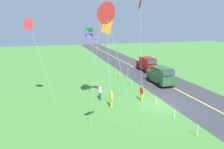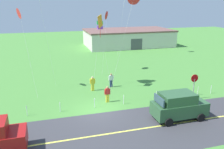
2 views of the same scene
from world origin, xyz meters
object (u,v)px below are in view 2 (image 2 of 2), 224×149
object	(u,v)px
person_adult_companion	(111,80)
kite_blue_mid	(100,25)
person_child_watcher	(93,83)
kite_green_far	(20,14)
stop_sign	(194,82)
kite_orange_near	(107,16)
person_adult_near	(107,94)
car_suv_foreground	(179,106)
warehouse_distant	(128,38)
kite_yellow_high	(100,22)

from	to	relation	value
person_adult_companion	kite_blue_mid	size ratio (longest dim) A/B	0.22
person_child_watcher	kite_green_far	xyz separation A→B (m)	(-6.75, 2.27, 7.20)
stop_sign	kite_green_far	world-z (taller)	kite_green_far
kite_orange_near	person_adult_companion	bearing A→B (deg)	-101.19
person_adult_near	person_adult_companion	distance (m)	4.23
stop_sign	kite_blue_mid	distance (m)	11.35
car_suv_foreground	person_adult_companion	size ratio (longest dim) A/B	2.75
car_suv_foreground	kite_green_far	distance (m)	17.49
stop_sign	person_adult_companion	world-z (taller)	stop_sign
person_adult_companion	kite_blue_mid	bearing A→B (deg)	-14.63
person_adult_near	kite_blue_mid	distance (m)	7.81
warehouse_distant	kite_orange_near	bearing A→B (deg)	-117.80
car_suv_foreground	kite_blue_mid	size ratio (longest dim) A/B	0.61
stop_sign	person_child_watcher	bearing A→B (deg)	150.53
kite_yellow_high	kite_orange_near	xyz separation A→B (m)	(2.51, 6.66, 0.29)
warehouse_distant	car_suv_foreground	bearing A→B (deg)	-102.97
stop_sign	person_child_watcher	xyz separation A→B (m)	(-8.96, 5.06, -0.94)
person_adult_near	kite_orange_near	size ratio (longest dim) A/B	0.20
car_suv_foreground	kite_blue_mid	world-z (taller)	kite_blue_mid
kite_green_far	car_suv_foreground	bearing A→B (deg)	-40.82
stop_sign	kite_green_far	xyz separation A→B (m)	(-15.71, 7.33, 6.27)
kite_orange_near	warehouse_distant	world-z (taller)	kite_orange_near
car_suv_foreground	person_adult_near	size ratio (longest dim) A/B	2.75
person_adult_near	person_adult_companion	bearing A→B (deg)	-45.08
kite_yellow_high	kite_orange_near	distance (m)	7.12
person_adult_near	car_suv_foreground	bearing A→B (deg)	-160.21
stop_sign	kite_yellow_high	bearing A→B (deg)	147.13
person_adult_near	person_adult_companion	size ratio (longest dim) A/B	1.00
stop_sign	person_adult_companion	xyz separation A→B (m)	(-6.73, 5.61, -0.94)
kite_yellow_high	person_adult_companion	bearing A→B (deg)	18.92
car_suv_foreground	warehouse_distant	xyz separation A→B (m)	(7.65, 33.22, 0.60)
stop_sign	person_adult_companion	size ratio (longest dim) A/B	1.60
kite_yellow_high	kite_blue_mid	bearing A→B (deg)	77.42
person_adult_companion	kite_orange_near	bearing A→B (deg)	-65.83
person_child_watcher	kite_yellow_high	size ratio (longest dim) A/B	0.20
car_suv_foreground	kite_yellow_high	xyz separation A→B (m)	(-4.46, 8.35, 6.04)
kite_blue_mid	person_child_watcher	bearing A→B (deg)	-127.88
warehouse_distant	person_adult_near	bearing A→B (deg)	-113.48
car_suv_foreground	kite_orange_near	bearing A→B (deg)	97.41
kite_yellow_high	warehouse_distant	distance (m)	28.20
stop_sign	kite_blue_mid	world-z (taller)	kite_blue_mid
car_suv_foreground	stop_sign	bearing A→B (deg)	41.74
kite_yellow_high	kite_orange_near	world-z (taller)	kite_orange_near
kite_blue_mid	kite_yellow_high	bearing A→B (deg)	-102.58
kite_yellow_high	car_suv_foreground	bearing A→B (deg)	-61.88
person_adult_near	kite_green_far	world-z (taller)	kite_green_far
kite_yellow_high	kite_green_far	size ratio (longest dim) A/B	0.93
person_child_watcher	kite_green_far	world-z (taller)	kite_green_far
warehouse_distant	kite_green_far	bearing A→B (deg)	-131.09
kite_blue_mid	stop_sign	bearing A→B (deg)	-41.25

